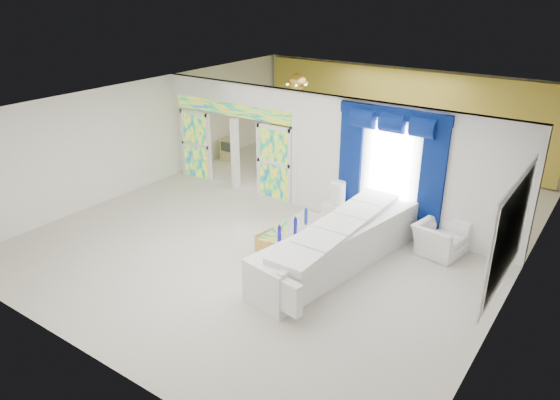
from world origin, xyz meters
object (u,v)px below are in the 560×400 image
Objects in this scene: coffee_table at (293,235)px; console_table at (348,215)px; armchair at (441,238)px; grand_piano at (304,150)px; white_sofa at (340,247)px.

console_table reaches higher than coffee_table.
armchair is 0.55× the size of grand_piano.
white_sofa is 1.40m from coffee_table.
console_table is 1.23× the size of armchair.
armchair is (1.52, 1.78, -0.08)m from white_sofa.
console_table is at bearing 96.78° from armchair.
white_sofa is at bearing -12.53° from coffee_table.
grand_piano reaches higher than coffee_table.
grand_piano is (-3.23, 3.06, 0.27)m from console_table.
armchair reaches higher than coffee_table.
console_table is (-0.82, 1.91, -0.21)m from white_sofa.
grand_piano reaches higher than white_sofa.
white_sofa reaches higher than console_table.
grand_piano is (-2.70, 4.67, 0.29)m from coffee_table.
white_sofa is 3.46× the size of console_table.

